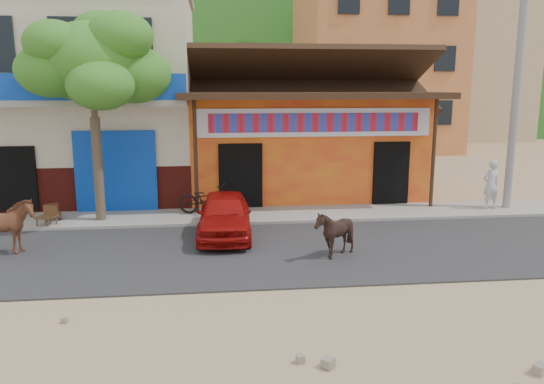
{
  "coord_description": "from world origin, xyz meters",
  "views": [
    {
      "loc": [
        -1.27,
        -9.88,
        4.0
      ],
      "look_at": [
        0.17,
        3.0,
        1.4
      ],
      "focal_mm": 35.0,
      "sensor_mm": 36.0,
      "label": 1
    }
  ],
  "objects_px": {
    "tree": "(95,117)",
    "cafe_chair_left": "(46,208)",
    "cafe_chair_right": "(53,205)",
    "red_car": "(224,214)",
    "utility_pole": "(517,82)",
    "scooter": "(206,199)",
    "cow_dark": "(334,233)",
    "pedestrian": "(491,184)"
  },
  "relations": [
    {
      "from": "utility_pole",
      "to": "red_car",
      "type": "relative_size",
      "value": 2.31
    },
    {
      "from": "scooter",
      "to": "pedestrian",
      "type": "height_order",
      "value": "pedestrian"
    },
    {
      "from": "cafe_chair_left",
      "to": "cafe_chair_right",
      "type": "bearing_deg",
      "value": 112.47
    },
    {
      "from": "red_car",
      "to": "pedestrian",
      "type": "height_order",
      "value": "pedestrian"
    },
    {
      "from": "tree",
      "to": "cow_dark",
      "type": "distance_m",
      "value": 7.7
    },
    {
      "from": "scooter",
      "to": "pedestrian",
      "type": "relative_size",
      "value": 1.16
    },
    {
      "from": "scooter",
      "to": "cafe_chair_left",
      "type": "bearing_deg",
      "value": 121.33
    },
    {
      "from": "red_car",
      "to": "cafe_chair_right",
      "type": "distance_m",
      "value": 5.4
    },
    {
      "from": "tree",
      "to": "pedestrian",
      "type": "distance_m",
      "value": 12.34
    },
    {
      "from": "cow_dark",
      "to": "red_car",
      "type": "relative_size",
      "value": 0.33
    },
    {
      "from": "red_car",
      "to": "cafe_chair_left",
      "type": "bearing_deg",
      "value": 167.17
    },
    {
      "from": "tree",
      "to": "red_car",
      "type": "relative_size",
      "value": 1.73
    },
    {
      "from": "tree",
      "to": "red_car",
      "type": "height_order",
      "value": "tree"
    },
    {
      "from": "tree",
      "to": "cafe_chair_left",
      "type": "height_order",
      "value": "tree"
    },
    {
      "from": "tree",
      "to": "cafe_chair_right",
      "type": "xyz_separation_m",
      "value": [
        -1.4,
        0.16,
        -2.58
      ]
    },
    {
      "from": "tree",
      "to": "pedestrian",
      "type": "xyz_separation_m",
      "value": [
        12.14,
        0.07,
        -2.21
      ]
    },
    {
      "from": "pedestrian",
      "to": "cafe_chair_left",
      "type": "relative_size",
      "value": 1.61
    },
    {
      "from": "red_car",
      "to": "cafe_chair_left",
      "type": "relative_size",
      "value": 3.55
    },
    {
      "from": "cafe_chair_left",
      "to": "cafe_chair_right",
      "type": "xyz_separation_m",
      "value": [
        0.0,
        0.66,
        -0.07
      ]
    },
    {
      "from": "tree",
      "to": "utility_pole",
      "type": "bearing_deg",
      "value": 0.9
    },
    {
      "from": "scooter",
      "to": "cafe_chair_right",
      "type": "distance_m",
      "value": 4.5
    },
    {
      "from": "cafe_chair_right",
      "to": "cow_dark",
      "type": "bearing_deg",
      "value": -58.68
    },
    {
      "from": "red_car",
      "to": "cafe_chair_left",
      "type": "xyz_separation_m",
      "value": [
        -5.0,
        1.38,
        -0.02
      ]
    },
    {
      "from": "utility_pole",
      "to": "cow_dark",
      "type": "distance_m",
      "value": 8.62
    },
    {
      "from": "cow_dark",
      "to": "scooter",
      "type": "height_order",
      "value": "cow_dark"
    },
    {
      "from": "cow_dark",
      "to": "cafe_chair_right",
      "type": "relative_size",
      "value": 1.37
    },
    {
      "from": "tree",
      "to": "cafe_chair_left",
      "type": "distance_m",
      "value": 2.92
    },
    {
      "from": "cafe_chair_left",
      "to": "scooter",
      "type": "bearing_deg",
      "value": 31.87
    },
    {
      "from": "scooter",
      "to": "pedestrian",
      "type": "distance_m",
      "value": 9.05
    },
    {
      "from": "utility_pole",
      "to": "cafe_chair_left",
      "type": "xyz_separation_m",
      "value": [
        -14.2,
        -0.7,
        -3.51
      ]
    },
    {
      "from": "red_car",
      "to": "pedestrian",
      "type": "bearing_deg",
      "value": 15.42
    },
    {
      "from": "red_car",
      "to": "cafe_chair_left",
      "type": "height_order",
      "value": "red_car"
    },
    {
      "from": "cow_dark",
      "to": "cafe_chair_left",
      "type": "xyz_separation_m",
      "value": [
        -7.52,
        3.46,
        -0.01
      ]
    },
    {
      "from": "utility_pole",
      "to": "red_car",
      "type": "bearing_deg",
      "value": -167.28
    },
    {
      "from": "red_car",
      "to": "scooter",
      "type": "relative_size",
      "value": 1.9
    },
    {
      "from": "utility_pole",
      "to": "scooter",
      "type": "distance_m",
      "value": 10.32
    },
    {
      "from": "utility_pole",
      "to": "cafe_chair_right",
      "type": "xyz_separation_m",
      "value": [
        -14.2,
        -0.04,
        -3.58
      ]
    },
    {
      "from": "cow_dark",
      "to": "red_car",
      "type": "xyz_separation_m",
      "value": [
        -2.52,
        2.08,
        0.01
      ]
    },
    {
      "from": "scooter",
      "to": "tree",
      "type": "bearing_deg",
      "value": 116.44
    },
    {
      "from": "tree",
      "to": "utility_pole",
      "type": "relative_size",
      "value": 0.75
    },
    {
      "from": "pedestrian",
      "to": "cafe_chair_right",
      "type": "bearing_deg",
      "value": -10.73
    },
    {
      "from": "tree",
      "to": "cafe_chair_left",
      "type": "relative_size",
      "value": 6.13
    }
  ]
}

